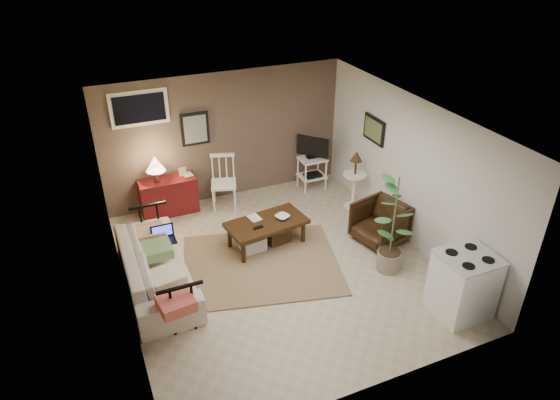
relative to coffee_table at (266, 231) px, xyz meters
name	(u,v)px	position (x,y,z in m)	size (l,w,h in m)	color
floor	(279,266)	(-0.03, -0.61, -0.27)	(5.00, 5.00, 0.00)	#C1B293
art_back	(195,129)	(-0.58, 1.86, 1.18)	(0.50, 0.03, 0.60)	black
art_right	(374,130)	(2.19, 0.44, 1.25)	(0.03, 0.60, 0.45)	black
window	(139,108)	(-1.48, 1.86, 1.68)	(0.96, 0.03, 0.60)	white
rug	(261,264)	(-0.27, -0.47, -0.26)	(2.36, 1.89, 0.02)	#927B55
coffee_table	(266,231)	(0.00, 0.00, 0.00)	(1.35, 0.82, 0.48)	#3B2010
sofa	(155,260)	(-1.83, -0.31, 0.17)	(2.23, 0.65, 0.87)	beige
sofa_pillows	(162,264)	(-1.78, -0.57, 0.27)	(0.43, 2.12, 0.15)	#F5EDCA
sofa_end_rails	(164,262)	(-1.70, -0.31, 0.11)	(0.60, 2.22, 0.75)	black
laptop	(163,236)	(-1.62, 0.07, 0.29)	(0.34, 0.25, 0.23)	black
red_console	(167,193)	(-1.23, 1.68, 0.13)	(1.00, 0.44, 1.16)	maroon
spindle_chair	(224,184)	(-0.23, 1.49, 0.19)	(0.56, 0.56, 0.99)	white
tv_stand	(312,162)	(1.57, 1.50, 0.30)	(0.51, 0.51, 1.08)	white
side_table	(355,173)	(1.94, 0.53, 0.43)	(0.42, 0.42, 1.12)	white
armchair	(380,221)	(1.76, -0.61, 0.11)	(0.74, 0.69, 0.76)	black
potted_plant	(394,222)	(1.47, -1.33, 0.58)	(0.40, 0.40, 1.60)	gray
stove	(463,284)	(1.82, -2.50, 0.19)	(0.71, 0.66, 0.93)	white
bowl	(282,212)	(0.28, -0.01, 0.30)	(0.22, 0.05, 0.22)	#3B2010
book_table	(249,214)	(-0.22, 0.15, 0.31)	(0.17, 0.02, 0.24)	#3B2010
book_console	(183,171)	(-0.91, 1.69, 0.51)	(0.16, 0.02, 0.22)	#3B2010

